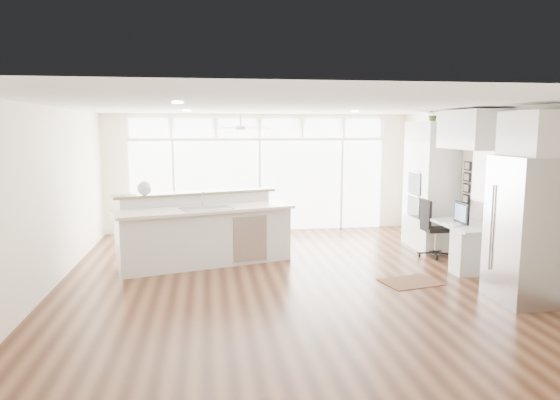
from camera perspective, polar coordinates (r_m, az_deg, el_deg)
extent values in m
cube|color=#3D2012|center=(7.92, 0.69, -9.29)|extent=(7.00, 8.00, 0.02)
cube|color=white|center=(7.56, 0.72, 10.70)|extent=(7.00, 8.00, 0.02)
cube|color=white|center=(11.57, -2.39, 3.12)|extent=(7.00, 0.04, 2.70)
cube|color=white|center=(3.80, 10.23, -7.48)|extent=(7.00, 0.04, 2.70)
cube|color=white|center=(7.88, -25.31, -0.03)|extent=(0.04, 8.00, 2.70)
cube|color=white|center=(8.87, 23.65, 0.90)|extent=(0.04, 8.00, 2.70)
cube|color=silver|center=(11.54, -2.35, 1.61)|extent=(5.80, 0.06, 2.08)
cube|color=silver|center=(11.47, -2.39, 8.23)|extent=(5.90, 0.06, 0.40)
cube|color=silver|center=(9.08, 22.52, 2.39)|extent=(0.04, 0.85, 0.85)
cube|color=white|center=(10.29, -4.53, 8.77)|extent=(1.16, 1.16, 0.32)
cube|color=beige|center=(7.76, 0.49, 10.48)|extent=(3.40, 3.00, 0.02)
cube|color=white|center=(10.30, 16.79, 1.59)|extent=(0.64, 1.20, 2.50)
cube|color=white|center=(9.10, 20.32, -4.96)|extent=(0.72, 1.30, 0.76)
cube|color=white|center=(8.90, 21.18, 7.52)|extent=(0.64, 1.30, 0.64)
cube|color=#A6A6AA|center=(7.59, 26.35, -3.06)|extent=(0.76, 0.90, 2.00)
cube|color=white|center=(7.50, 27.36, 6.76)|extent=(0.64, 0.90, 0.60)
cube|color=black|center=(9.63, 20.59, 1.89)|extent=(0.06, 0.22, 0.80)
cube|color=white|center=(8.84, -8.54, -3.37)|extent=(3.29, 1.97, 1.23)
cube|color=#381C11|center=(8.09, 14.69, -9.06)|extent=(0.97, 0.79, 0.01)
cube|color=black|center=(9.69, 17.39, -3.13)|extent=(0.56, 0.51, 1.06)
sphere|color=silver|center=(8.91, -15.24, 1.32)|extent=(0.28, 0.28, 0.25)
cube|color=black|center=(8.95, 20.05, -1.39)|extent=(0.10, 0.48, 0.39)
cube|color=silver|center=(8.91, 19.03, -2.62)|extent=(0.17, 0.35, 0.02)
imported|color=#396129|center=(10.24, 17.10, 9.16)|extent=(0.27, 0.29, 0.22)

